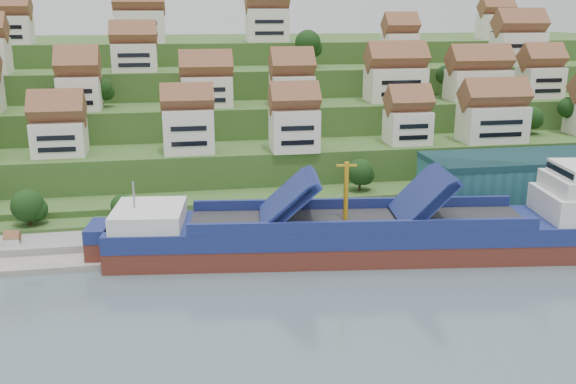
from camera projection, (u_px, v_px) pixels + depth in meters
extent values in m
plane|color=slate|center=(342.00, 259.00, 106.32)|extent=(300.00, 300.00, 0.00)
cube|color=gray|center=(423.00, 218.00, 123.63)|extent=(180.00, 14.00, 2.20)
cube|color=#2D4C1E|center=(267.00, 144.00, 187.15)|extent=(260.00, 128.00, 4.00)
cube|color=#2D4C1E|center=(264.00, 129.00, 190.92)|extent=(260.00, 118.00, 11.00)
cube|color=#2D4C1E|center=(260.00, 113.00, 197.53)|extent=(260.00, 102.00, 18.00)
cube|color=#2D4C1E|center=(257.00, 99.00, 204.13)|extent=(260.00, 86.00, 25.00)
cube|color=#2D4C1E|center=(253.00, 86.00, 211.83)|extent=(260.00, 68.00, 31.00)
cube|color=white|center=(60.00, 138.00, 131.60)|extent=(10.42, 8.57, 6.92)
cube|color=white|center=(188.00, 131.00, 133.11)|extent=(10.31, 7.03, 9.18)
cube|color=white|center=(294.00, 130.00, 135.02)|extent=(9.80, 7.62, 8.82)
cube|color=white|center=(407.00, 127.00, 142.70)|extent=(9.29, 7.73, 7.26)
cube|color=white|center=(492.00, 124.00, 144.85)|extent=(14.25, 8.26, 8.05)
cube|color=white|center=(80.00, 93.00, 144.33)|extent=(9.14, 8.98, 7.52)
cube|color=white|center=(207.00, 91.00, 148.99)|extent=(11.64, 7.90, 7.05)
cube|color=white|center=(292.00, 90.00, 150.81)|extent=(9.63, 8.56, 7.04)
cube|color=white|center=(395.00, 85.00, 157.43)|extent=(14.00, 8.36, 8.20)
cube|color=white|center=(478.00, 85.00, 159.85)|extent=(14.91, 8.18, 7.50)
cube|color=white|center=(540.00, 82.00, 164.63)|extent=(10.06, 8.04, 7.71)
cube|color=white|center=(135.00, 58.00, 158.14)|extent=(10.79, 7.30, 6.85)
cube|color=white|center=(399.00, 50.00, 169.70)|extent=(8.51, 7.14, 8.81)
cube|color=white|center=(518.00, 49.00, 176.87)|extent=(13.18, 8.47, 8.78)
cube|color=white|center=(10.00, 30.00, 168.75)|extent=(11.16, 8.03, 7.29)
cube|color=white|center=(140.00, 27.00, 173.31)|extent=(13.06, 7.51, 8.55)
cube|color=white|center=(267.00, 25.00, 181.51)|extent=(11.51, 8.15, 9.06)
cube|color=white|center=(495.00, 27.00, 194.82)|extent=(9.54, 7.05, 7.43)
ellipsoid|color=#183A13|center=(360.00, 172.00, 130.63)|extent=(5.45, 5.45, 5.45)
ellipsoid|color=#183A13|center=(531.00, 117.00, 152.84)|extent=(5.47, 5.47, 5.47)
ellipsoid|color=#183A13|center=(569.00, 107.00, 153.88)|extent=(5.12, 5.12, 5.12)
ellipsoid|color=#183A13|center=(445.00, 75.00, 163.68)|extent=(4.93, 4.93, 4.93)
ellipsoid|color=#183A13|center=(63.00, 91.00, 147.77)|extent=(5.20, 5.20, 5.20)
ellipsoid|color=#183A13|center=(101.00, 89.00, 147.78)|extent=(5.09, 5.09, 5.09)
ellipsoid|color=#183A13|center=(308.00, 43.00, 168.59)|extent=(6.86, 6.86, 6.86)
ellipsoid|color=#183A13|center=(397.00, 48.00, 175.97)|extent=(4.65, 4.65, 4.65)
ellipsoid|color=#183A13|center=(413.00, 50.00, 174.97)|extent=(4.28, 4.28, 4.28)
ellipsoid|color=#183A13|center=(28.00, 206.00, 113.52)|extent=(5.82, 5.82, 5.82)
ellipsoid|color=#183A13|center=(122.00, 206.00, 116.57)|extent=(4.27, 4.27, 4.27)
cube|color=#27636C|center=(571.00, 178.00, 129.33)|extent=(60.00, 15.00, 10.00)
cylinder|color=gray|center=(424.00, 201.00, 117.16)|extent=(0.16, 0.16, 8.00)
cube|color=maroon|center=(429.00, 182.00, 116.27)|extent=(1.20, 0.05, 0.80)
cube|color=white|center=(13.00, 244.00, 107.39)|extent=(2.40, 2.20, 2.20)
cube|color=#5E271C|center=(371.00, 249.00, 108.03)|extent=(87.65, 23.99, 5.56)
cube|color=navy|center=(371.00, 228.00, 106.99)|extent=(87.67, 24.12, 2.89)
cube|color=silver|center=(149.00, 216.00, 104.31)|extent=(12.60, 13.95, 2.89)
cube|color=#262628|center=(359.00, 220.00, 106.48)|extent=(56.53, 18.14, 0.33)
cube|color=navy|center=(285.00, 199.00, 104.80)|extent=(9.78, 13.20, 7.68)
cube|color=navy|center=(419.00, 197.00, 105.96)|extent=(9.37, 13.15, 8.12)
cylinder|color=gold|center=(346.00, 192.00, 105.02)|extent=(0.87, 0.87, 10.00)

